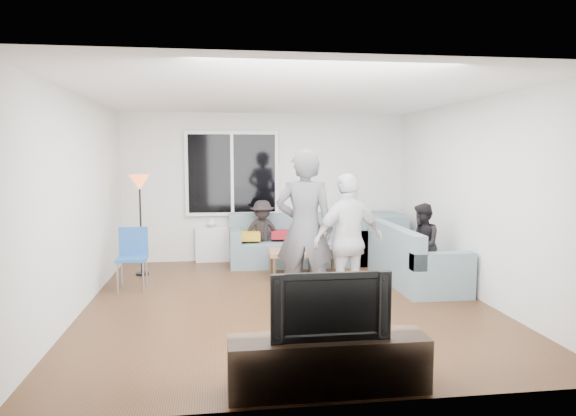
{
  "coord_description": "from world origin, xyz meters",
  "views": [
    {
      "loc": [
        -0.86,
        -6.41,
        1.89
      ],
      "look_at": [
        0.1,
        0.6,
        1.15
      ],
      "focal_mm": 32.31,
      "sensor_mm": 36.0,
      "label": 1
    }
  ],
  "objects": [
    {
      "name": "spectator_back",
      "position": [
        -0.11,
        2.3,
        0.55
      ],
      "size": [
        0.72,
        0.42,
        1.11
      ],
      "primitive_type": "imported",
      "rotation": [
        0.0,
        0.0,
        0.02
      ],
      "color": "black",
      "rests_on": "floor"
    },
    {
      "name": "sofa_right_section",
      "position": [
        2.02,
        0.75,
        0.42
      ],
      "size": [
        2.0,
        0.85,
        0.85
      ],
      "primitive_type": null,
      "rotation": [
        0.0,
        0.0,
        1.57
      ],
      "color": "slate",
      "rests_on": "floor"
    },
    {
      "name": "side_chair",
      "position": [
        -2.05,
        0.9,
        0.43
      ],
      "size": [
        0.4,
        0.4,
        0.86
      ],
      "primitive_type": null,
      "rotation": [
        0.0,
        0.0,
        0.0
      ],
      "color": "#2557A1",
      "rests_on": "floor"
    },
    {
      "name": "wall_left",
      "position": [
        -2.52,
        0.0,
        1.3
      ],
      "size": [
        0.04,
        5.5,
        2.6
      ],
      "primitive_type": "cube",
      "color": "silver",
      "rests_on": "ground"
    },
    {
      "name": "vase",
      "position": [
        -0.97,
        2.62,
        0.7
      ],
      "size": [
        0.19,
        0.19,
        0.16
      ],
      "primitive_type": "imported",
      "rotation": [
        0.0,
        0.0,
        0.25
      ],
      "color": "silver",
      "rests_on": "radiator"
    },
    {
      "name": "player_right",
      "position": [
        0.73,
        -0.29,
        0.83
      ],
      "size": [
        1.05,
        0.68,
        1.66
      ],
      "primitive_type": "imported",
      "rotation": [
        0.0,
        0.0,
        3.44
      ],
      "color": "silver",
      "rests_on": "floor"
    },
    {
      "name": "cushion_yellow",
      "position": [
        -0.35,
        2.25,
        0.51
      ],
      "size": [
        0.39,
        0.33,
        0.14
      ],
      "primitive_type": "cube",
      "rotation": [
        0.0,
        0.0,
        -0.03
      ],
      "color": "gold",
      "rests_on": "sofa_back_section"
    },
    {
      "name": "player_left",
      "position": [
        0.19,
        -0.26,
        0.98
      ],
      "size": [
        0.81,
        0.64,
        1.95
      ],
      "primitive_type": "imported",
      "rotation": [
        0.0,
        0.0,
        2.87
      ],
      "color": "#444448",
      "rests_on": "floor"
    },
    {
      "name": "window_glass",
      "position": [
        -0.6,
        2.65,
        1.55
      ],
      "size": [
        1.5,
        0.02,
        1.35
      ],
      "primitive_type": "cube",
      "color": "black",
      "rests_on": "window_frame"
    },
    {
      "name": "bottle_e",
      "position": [
        0.83,
        1.54,
        0.52
      ],
      "size": [
        0.07,
        0.07,
        0.23
      ],
      "primitive_type": "cylinder",
      "color": "black",
      "rests_on": "coffee_table"
    },
    {
      "name": "tv_console",
      "position": [
        -0.0,
        -2.5,
        0.22
      ],
      "size": [
        1.6,
        0.4,
        0.44
      ],
      "primitive_type": "cube",
      "color": "#2F2317",
      "rests_on": "floor"
    },
    {
      "name": "window_frame",
      "position": [
        -0.6,
        2.69,
        1.55
      ],
      "size": [
        1.62,
        0.06,
        1.47
      ],
      "primitive_type": "cube",
      "color": "white",
      "rests_on": "wall_back"
    },
    {
      "name": "floor_lamp",
      "position": [
        -2.05,
        1.81,
        0.78
      ],
      "size": [
        0.32,
        0.32,
        1.56
      ],
      "primitive_type": null,
      "color": "orange",
      "rests_on": "floor"
    },
    {
      "name": "wall_front",
      "position": [
        0.0,
        -2.77,
        1.3
      ],
      "size": [
        5.0,
        0.04,
        2.6
      ],
      "primitive_type": "cube",
      "color": "silver",
      "rests_on": "ground"
    },
    {
      "name": "window_mullion",
      "position": [
        -0.6,
        2.64,
        1.55
      ],
      "size": [
        0.05,
        0.03,
        1.35
      ],
      "primitive_type": "cube",
      "color": "white",
      "rests_on": "window_frame"
    },
    {
      "name": "sofa_corner",
      "position": [
        1.91,
        2.27,
        0.42
      ],
      "size": [
        0.85,
        0.85,
        0.85
      ],
      "primitive_type": "cube",
      "color": "slate",
      "rests_on": "floor"
    },
    {
      "name": "wall_back",
      "position": [
        0.0,
        2.77,
        1.3
      ],
      "size": [
        5.0,
        0.04,
        2.6
      ],
      "primitive_type": "cube",
      "color": "silver",
      "rests_on": "ground"
    },
    {
      "name": "ceiling",
      "position": [
        0.0,
        0.0,
        2.62
      ],
      "size": [
        5.0,
        5.5,
        0.04
      ],
      "primitive_type": "cube",
      "color": "white",
      "rests_on": "ground"
    },
    {
      "name": "radiator",
      "position": [
        -0.6,
        2.65,
        0.31
      ],
      "size": [
        1.3,
        0.12,
        0.62
      ],
      "primitive_type": "cube",
      "color": "silver",
      "rests_on": "floor"
    },
    {
      "name": "television",
      "position": [
        -0.0,
        -2.5,
        0.71
      ],
      "size": [
        0.95,
        0.12,
        0.55
      ],
      "primitive_type": "imported",
      "color": "black",
      "rests_on": "tv_console"
    },
    {
      "name": "bottle_d",
      "position": [
        0.74,
        1.27,
        0.54
      ],
      "size": [
        0.07,
        0.07,
        0.28
      ],
      "primitive_type": "cylinder",
      "color": "orange",
      "rests_on": "coffee_table"
    },
    {
      "name": "bottle_a",
      "position": [
        0.2,
        1.49,
        0.5
      ],
      "size": [
        0.07,
        0.07,
        0.19
      ],
      "primitive_type": "cylinder",
      "color": "#C23F0B",
      "rests_on": "coffee_table"
    },
    {
      "name": "cushion_red",
      "position": [
        0.22,
        2.33,
        0.51
      ],
      "size": [
        0.38,
        0.32,
        0.13
      ],
      "primitive_type": "cube",
      "rotation": [
        0.0,
        0.0,
        -0.05
      ],
      "color": "maroon",
      "rests_on": "sofa_back_section"
    },
    {
      "name": "bottle_c",
      "position": [
        0.47,
        1.55,
        0.49
      ],
      "size": [
        0.07,
        0.07,
        0.17
      ],
      "primitive_type": "cylinder",
      "color": "black",
      "rests_on": "coffee_table"
    },
    {
      "name": "potted_plant",
      "position": [
        -0.1,
        2.62,
        0.79
      ],
      "size": [
        0.21,
        0.18,
        0.34
      ],
      "primitive_type": "imported",
      "rotation": [
        0.0,
        0.0,
        -0.15
      ],
      "color": "#2C6528",
      "rests_on": "radiator"
    },
    {
      "name": "spectator_right",
      "position": [
        2.02,
        0.55,
        0.6
      ],
      "size": [
        0.58,
        0.67,
        1.19
      ],
      "primitive_type": "imported",
      "rotation": [
        0.0,
        0.0,
        -1.81
      ],
      "color": "black",
      "rests_on": "floor"
    },
    {
      "name": "floor",
      "position": [
        0.0,
        0.0,
        -0.02
      ],
      "size": [
        5.0,
        5.5,
        0.04
      ],
      "primitive_type": "cube",
      "color": "#56351C",
      "rests_on": "ground"
    },
    {
      "name": "pitcher",
      "position": [
        0.32,
        1.43,
        0.49
      ],
      "size": [
        0.17,
        0.17,
        0.17
      ],
      "primitive_type": "cylinder",
      "color": "maroon",
      "rests_on": "coffee_table"
    },
    {
      "name": "wall_right",
      "position": [
        2.52,
        0.0,
        1.3
      ],
      "size": [
        0.04,
        5.5,
        2.6
      ],
      "primitive_type": "cube",
      "color": "silver",
      "rests_on": "ground"
    },
    {
      "name": "sofa_back_section",
      "position": [
        0.49,
        2.27,
        0.42
      ],
      "size": [
        2.3,
        0.85,
        0.85
      ],
      "primitive_type": null,
      "color": "slate",
      "rests_on": "floor"
    },
    {
      "name": "coffee_table",
      "position": [
        0.47,
        1.4,
        0.2
      ],
      "size": [
        1.13,
        0.66,
        0.4
      ],
      "primitive_type": "cube",
      "rotation": [
        0.0,
        0.0,
        -0.06
      ],
      "color": "#9E744C",
      "rests_on": "floor"
    }
  ]
}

